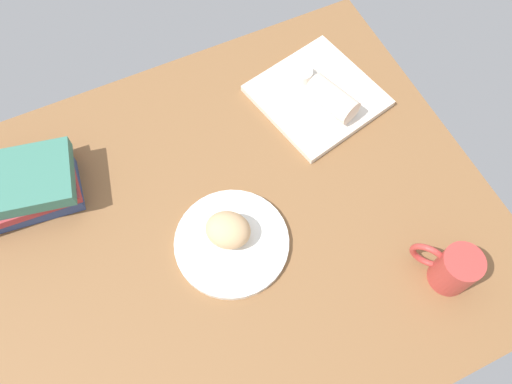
{
  "coord_description": "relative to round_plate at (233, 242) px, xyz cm",
  "views": [
    {
      "loc": [
        10.76,
        38.4,
        99.68
      ],
      "look_at": [
        -8.7,
        -2.99,
        7.0
      ],
      "focal_mm": 35.51,
      "sensor_mm": 36.0,
      "label": 1
    }
  ],
  "objects": [
    {
      "name": "book_stack",
      "position": [
        34.01,
        -27.54,
        3.78
      ],
      "size": [
        23.97,
        18.14,
        8.64
      ],
      "color": "#33477F",
      "rests_on": "dining_table"
    },
    {
      "name": "sauce_cup",
      "position": [
        -30.92,
        -30.07,
        2.31
      ],
      "size": [
        4.8,
        4.8,
        2.64
      ],
      "color": "silver",
      "rests_on": "square_plate"
    },
    {
      "name": "breakfast_wrap",
      "position": [
        -33.15,
        -20.12,
        3.78
      ],
      "size": [
        9.3,
        12.82,
        5.75
      ],
      "primitive_type": "cylinder",
      "rotation": [
        1.57,
        0.0,
        0.34
      ],
      "color": "beige",
      "rests_on": "square_plate"
    },
    {
      "name": "dining_table",
      "position": [
        0.35,
        -4.14,
        -2.7
      ],
      "size": [
        110.0,
        90.0,
        4.0
      ],
      "primitive_type": "cube",
      "color": "brown",
      "rests_on": "ground"
    },
    {
      "name": "round_plate",
      "position": [
        0.0,
        0.0,
        0.0
      ],
      "size": [
        22.93,
        22.93,
        1.4
      ],
      "primitive_type": "cylinder",
      "color": "white",
      "rests_on": "dining_table"
    },
    {
      "name": "scone_pastry",
      "position": [
        0.1,
        -1.36,
        3.7
      ],
      "size": [
        11.74,
        11.63,
        5.99
      ],
      "primitive_type": "ellipsoid",
      "rotation": [
        0.0,
        0.0,
        5.56
      ],
      "color": "tan",
      "rests_on": "round_plate"
    },
    {
      "name": "square_plate",
      "position": [
        -32.16,
        -24.54,
        0.1
      ],
      "size": [
        30.12,
        30.12,
        1.6
      ],
      "primitive_type": "cube",
      "rotation": [
        0.0,
        0.0,
        0.22
      ],
      "color": "silver",
      "rests_on": "dining_table"
    },
    {
      "name": "coffee_mug",
      "position": [
        -34.42,
        23.73,
        4.34
      ],
      "size": [
        9.47,
        11.58,
        9.87
      ],
      "color": "#B23833",
      "rests_on": "dining_table"
    }
  ]
}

